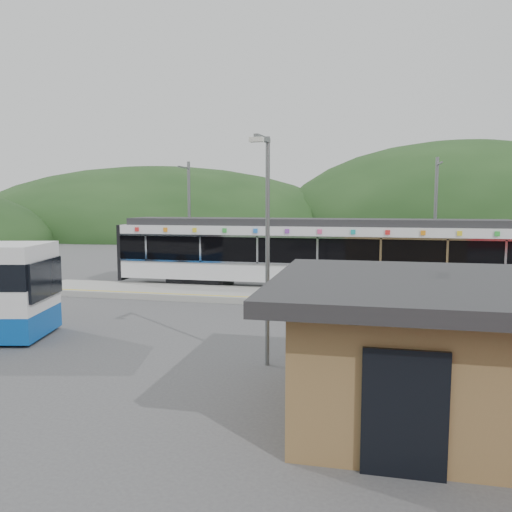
# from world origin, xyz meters

# --- Properties ---
(ground) EXTENTS (120.00, 120.00, 0.00)m
(ground) POSITION_xyz_m (0.00, 0.00, 0.00)
(ground) COLOR #4C4C4F
(ground) RESTS_ON ground
(hills) EXTENTS (146.00, 149.00, 26.00)m
(hills) POSITION_xyz_m (6.19, 5.29, 0.00)
(hills) COLOR #1E3D19
(hills) RESTS_ON ground
(platform) EXTENTS (26.00, 3.20, 0.30)m
(platform) POSITION_xyz_m (0.00, 3.30, 0.15)
(platform) COLOR #9E9E99
(platform) RESTS_ON ground
(yellow_line) EXTENTS (26.00, 0.10, 0.01)m
(yellow_line) POSITION_xyz_m (0.00, 2.00, 0.30)
(yellow_line) COLOR yellow
(yellow_line) RESTS_ON platform
(train) EXTENTS (20.44, 3.01, 3.74)m
(train) POSITION_xyz_m (0.58, 6.00, 2.06)
(train) COLOR black
(train) RESTS_ON ground
(catenary_mast_west) EXTENTS (0.18, 1.80, 7.00)m
(catenary_mast_west) POSITION_xyz_m (-7.00, 8.56, 3.65)
(catenary_mast_west) COLOR slate
(catenary_mast_west) RESTS_ON ground
(catenary_mast_east) EXTENTS (0.18, 1.80, 7.00)m
(catenary_mast_east) POSITION_xyz_m (7.00, 8.56, 3.65)
(catenary_mast_east) COLOR slate
(catenary_mast_east) RESTS_ON ground
(station_shelter) EXTENTS (9.20, 6.20, 3.00)m
(station_shelter) POSITION_xyz_m (6.00, -9.01, 1.55)
(station_shelter) COLOR brown
(station_shelter) RESTS_ON ground
(lamp_post) EXTENTS (0.37, 1.12, 6.36)m
(lamp_post) POSITION_xyz_m (0.67, -6.44, 3.79)
(lamp_post) COLOR slate
(lamp_post) RESTS_ON ground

